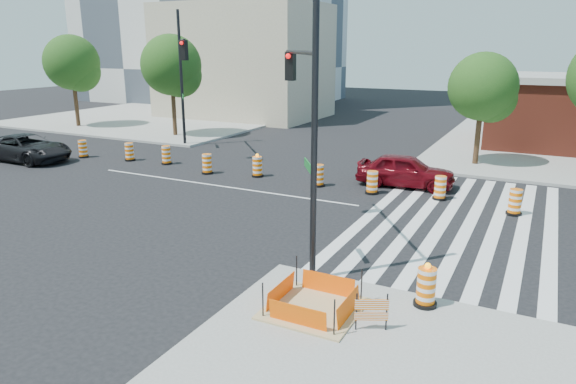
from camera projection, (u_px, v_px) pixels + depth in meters
name	position (u px, v px, depth m)	size (l,w,h in m)	color
ground	(218.00, 186.00, 24.19)	(120.00, 120.00, 0.00)	black
sidewalk_nw	(167.00, 117.00, 47.45)	(22.00, 22.00, 0.15)	gray
crosswalk_east	(458.00, 220.00, 19.40)	(6.75, 13.50, 0.01)	silver
lane_centerline	(218.00, 186.00, 24.18)	(14.00, 0.12, 0.01)	silver
excavation_pit	(313.00, 307.00, 12.48)	(2.20, 2.20, 0.90)	tan
beige_midrise	(244.00, 62.00, 46.92)	(14.00, 10.00, 10.00)	tan
red_coupe	(406.00, 170.00, 23.88)	(1.80, 4.48, 1.53)	#5A070F
dark_suv	(26.00, 148.00, 29.27)	(2.51, 5.45, 1.52)	black
signal_pole_se	(305.00, 103.00, 14.74)	(3.39, 4.94, 7.75)	black
signal_pole_nw	(182.00, 67.00, 30.99)	(4.26, 4.90, 8.40)	black
pit_drum	(426.00, 288.00, 12.57)	(0.58, 0.58, 1.14)	black
barricade	(372.00, 310.00, 11.47)	(0.70, 0.36, 0.89)	#FF6A05
tree_north_a	(73.00, 66.00, 40.24)	(4.27, 4.27, 7.26)	#382314
tree_north_b	(172.00, 69.00, 36.00)	(4.23, 4.23, 7.20)	#382314
tree_north_c	(483.00, 91.00, 27.07)	(3.58, 3.58, 6.09)	#382314
median_drum_0	(83.00, 149.00, 30.23)	(0.60, 0.60, 1.02)	black
median_drum_1	(130.00, 152.00, 29.39)	(0.60, 0.60, 1.02)	black
median_drum_2	(166.00, 156.00, 28.51)	(0.60, 0.60, 1.02)	black
median_drum_3	(207.00, 165.00, 26.37)	(0.60, 0.60, 1.02)	black
median_drum_4	(257.00, 167.00, 25.76)	(0.60, 0.60, 1.18)	black
median_drum_5	(319.00, 176.00, 24.00)	(0.60, 0.60, 1.02)	black
median_drum_6	(372.00, 183.00, 22.76)	(0.60, 0.60, 1.02)	black
median_drum_7	(440.00, 189.00, 21.88)	(0.60, 0.60, 1.02)	black
median_drum_8	(515.00, 203.00, 19.89)	(0.60, 0.60, 1.02)	black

